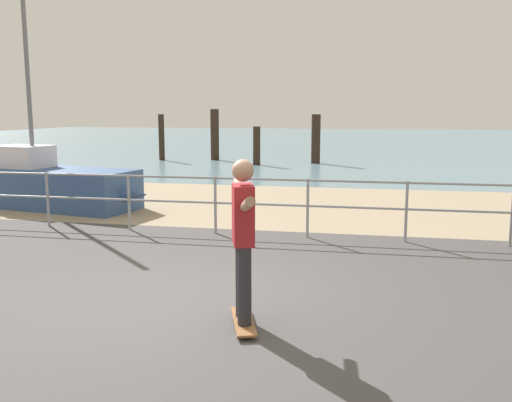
# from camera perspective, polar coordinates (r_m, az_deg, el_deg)

# --- Properties ---
(ground_plane) EXTENTS (24.00, 10.00, 0.04)m
(ground_plane) POSITION_cam_1_polar(r_m,az_deg,el_deg) (5.71, -10.08, -13.68)
(ground_plane) COLOR #474444
(ground_plane) RESTS_ON ground
(beach_strip) EXTENTS (24.00, 6.00, 0.04)m
(beach_strip) POSITION_cam_1_polar(r_m,az_deg,el_deg) (13.21, 2.66, -0.37)
(beach_strip) COLOR tan
(beach_strip) RESTS_ON ground
(sea_surface) EXTENTS (72.00, 50.00, 0.04)m
(sea_surface) POSITION_cam_1_polar(r_m,az_deg,el_deg) (40.98, 8.69, 6.08)
(sea_surface) COLOR slate
(sea_surface) RESTS_ON ground
(railing_fence) EXTENTS (13.22, 0.05, 1.05)m
(railing_fence) POSITION_cam_1_polar(r_m,az_deg,el_deg) (10.51, -12.85, 0.78)
(railing_fence) COLOR gray
(railing_fence) RESTS_ON ground
(sailboat) EXTENTS (5.07, 2.23, 4.88)m
(sailboat) POSITION_cam_1_polar(r_m,az_deg,el_deg) (13.54, -20.21, 1.52)
(sailboat) COLOR #335184
(sailboat) RESTS_ON ground
(skateboard) EXTENTS (0.44, 0.82, 0.08)m
(skateboard) POSITION_cam_1_polar(r_m,az_deg,el_deg) (5.87, -1.28, -12.17)
(skateboard) COLOR brown
(skateboard) RESTS_ON ground
(skateboarder) EXTENTS (0.53, 1.40, 1.65)m
(skateboarder) POSITION_cam_1_polar(r_m,az_deg,el_deg) (5.59, -1.32, -3.07)
(skateboarder) COLOR #26262B
(skateboarder) RESTS_ON skateboard
(groyne_post_0) EXTENTS (0.25, 0.25, 2.02)m
(groyne_post_0) POSITION_cam_1_polar(r_m,az_deg,el_deg) (25.03, -9.60, 6.39)
(groyne_post_0) COLOR #332319
(groyne_post_0) RESTS_ON ground
(groyne_post_1) EXTENTS (0.37, 0.37, 2.24)m
(groyne_post_1) POSITION_cam_1_polar(r_m,az_deg,el_deg) (24.86, -4.22, 6.74)
(groyne_post_1) COLOR #332319
(groyne_post_1) RESTS_ON ground
(groyne_post_2) EXTENTS (0.29, 0.29, 1.55)m
(groyne_post_2) POSITION_cam_1_polar(r_m,az_deg,el_deg) (22.53, 0.06, 5.62)
(groyne_post_2) COLOR #332319
(groyne_post_2) RESTS_ON ground
(groyne_post_3) EXTENTS (0.37, 0.37, 2.03)m
(groyne_post_3) POSITION_cam_1_polar(r_m,az_deg,el_deg) (23.31, 6.11, 6.28)
(groyne_post_3) COLOR #332319
(groyne_post_3) RESTS_ON ground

